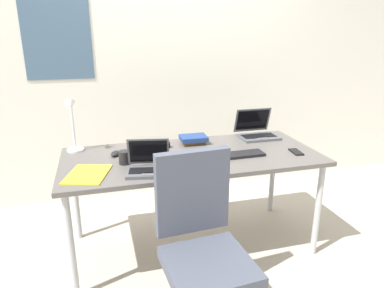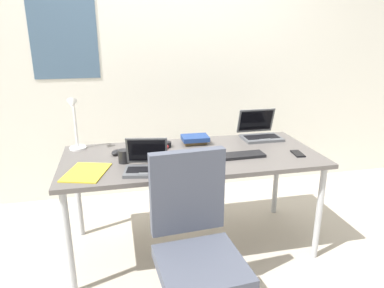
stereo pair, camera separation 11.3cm
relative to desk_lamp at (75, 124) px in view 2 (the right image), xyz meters
name	(u,v)px [view 2 (the right image)]	position (x,y,z in m)	size (l,w,h in m)	color
ground_plane	(192,245)	(0.80, -0.28, -0.94)	(12.00, 12.00, 0.00)	#B7AD9E
wall_back	(167,61)	(0.80, 0.82, 0.36)	(6.00, 0.13, 2.60)	silver
desk	(192,162)	(0.80, -0.28, -0.25)	(1.80, 0.80, 0.74)	#595451
desk_lamp	(75,124)	(0.00, 0.00, 0.00)	(0.12, 0.18, 0.40)	white
laptop_near_lamp	(146,165)	(0.45, -0.50, -0.16)	(0.30, 0.27, 0.20)	#515459
laptop_near_mouse	(260,132)	(1.43, 0.00, -0.15)	(0.31, 0.28, 0.22)	#515459
external_keyboard	(241,155)	(1.12, -0.39, -0.19)	(0.33, 0.12, 0.02)	black
computer_mouse	(116,152)	(0.27, -0.16, -0.18)	(0.06, 0.10, 0.03)	black
cell_phone	(298,154)	(1.54, -0.43, -0.19)	(0.06, 0.14, 0.01)	black
headphones	(157,146)	(0.58, -0.07, -0.18)	(0.21, 0.18, 0.04)	red
book_stack	(195,139)	(0.88, -0.03, -0.16)	(0.21, 0.16, 0.06)	brown
paper_folder_front_right	(86,172)	(0.09, -0.46, -0.19)	(0.23, 0.31, 0.01)	gold
coffee_mug	(124,156)	(0.33, -0.33, -0.15)	(0.11, 0.08, 0.09)	black
office_chair	(197,261)	(0.66, -1.00, -0.54)	(0.52, 0.55, 0.97)	black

